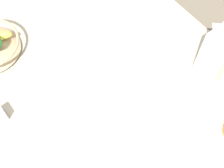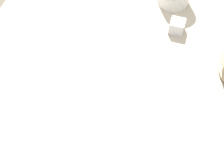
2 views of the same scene
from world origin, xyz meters
name	(u,v)px [view 1 (image 1 of 2)]	position (x,y,z in m)	size (l,w,h in m)	color
ground_plane	(56,88)	(0.00, 0.00, 0.00)	(6.00, 6.00, 0.00)	#665B4C
countertop	(55,86)	(0.00, 0.00, 0.02)	(1.19, 1.19, 0.03)	#B2A893
milk_carton	(219,52)	(-0.46, 0.30, 0.16)	(0.09, 0.09, 0.26)	silver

